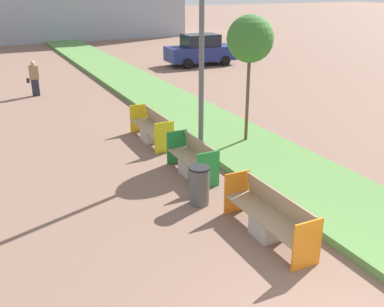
# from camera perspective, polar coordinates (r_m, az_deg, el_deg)

# --- Properties ---
(planter_grass_strip) EXTENTS (2.80, 120.00, 0.18)m
(planter_grass_strip) POSITION_cam_1_polar(r_m,az_deg,el_deg) (17.22, -0.55, 5.07)
(planter_grass_strip) COLOR #568442
(planter_grass_strip) RESTS_ON ground
(bench_orange_frame) EXTENTS (0.65, 2.42, 0.94)m
(bench_orange_frame) POSITION_cam_1_polar(r_m,az_deg,el_deg) (9.18, 9.80, -8.20)
(bench_orange_frame) COLOR #ADA8A0
(bench_orange_frame) RESTS_ON ground
(bench_green_frame) EXTENTS (0.65, 1.90, 0.94)m
(bench_green_frame) POSITION_cam_1_polar(r_m,az_deg,el_deg) (11.88, 0.09, -1.00)
(bench_green_frame) COLOR #ADA8A0
(bench_green_frame) RESTS_ON ground
(bench_yellow_frame) EXTENTS (0.65, 2.31, 0.94)m
(bench_yellow_frame) POSITION_cam_1_polar(r_m,az_deg,el_deg) (14.46, -5.10, 3.03)
(bench_yellow_frame) COLOR #ADA8A0
(bench_yellow_frame) RESTS_ON ground
(litter_bin) EXTENTS (0.48, 0.48, 0.91)m
(litter_bin) POSITION_cam_1_polar(r_m,az_deg,el_deg) (10.27, 0.95, -4.08)
(litter_bin) COLOR #4C4F51
(litter_bin) RESTS_ON ground
(street_lamp_post) EXTENTS (0.24, 0.44, 6.82)m
(street_lamp_post) POSITION_cam_1_polar(r_m,az_deg,el_deg) (12.00, 1.24, 16.08)
(street_lamp_post) COLOR #56595B
(street_lamp_post) RESTS_ON ground
(sapling_tree_near) EXTENTS (1.38, 1.38, 3.95)m
(sapling_tree_near) POSITION_cam_1_polar(r_m,az_deg,el_deg) (13.52, 7.40, 14.16)
(sapling_tree_near) COLOR brown
(sapling_tree_near) RESTS_ON ground
(pedestrian_walking) EXTENTS (0.53, 0.24, 1.57)m
(pedestrian_walking) POSITION_cam_1_polar(r_m,az_deg,el_deg) (21.46, -19.41, 8.99)
(pedestrian_walking) COLOR #232633
(pedestrian_walking) RESTS_ON ground
(parked_car_distant) EXTENTS (4.26, 2.00, 1.86)m
(parked_car_distant) POSITION_cam_1_polar(r_m,az_deg,el_deg) (28.16, 1.08, 13.00)
(parked_car_distant) COLOR navy
(parked_car_distant) RESTS_ON ground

